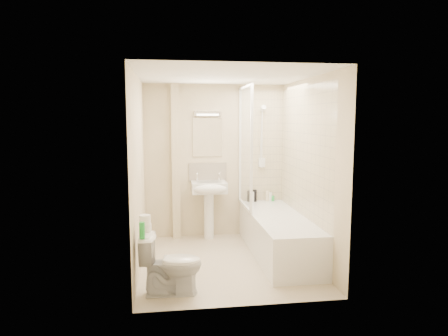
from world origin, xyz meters
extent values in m
plane|color=beige|center=(0.00, 0.00, 0.00)|extent=(2.50, 2.50, 0.00)
cube|color=beige|center=(0.00, 1.25, 1.20)|extent=(2.20, 0.02, 2.40)
cube|color=beige|center=(-1.10, 0.00, 1.20)|extent=(0.02, 2.50, 2.40)
cube|color=beige|center=(1.10, 0.00, 1.20)|extent=(0.02, 2.50, 2.40)
cube|color=white|center=(0.00, 0.00, 2.40)|extent=(2.20, 2.50, 0.02)
cube|color=beige|center=(0.75, 1.24, 1.42)|extent=(0.70, 0.01, 1.75)
cube|color=beige|center=(1.09, 0.20, 1.42)|extent=(0.01, 2.10, 1.75)
cube|color=beige|center=(-0.62, 1.19, 1.20)|extent=(0.12, 0.12, 2.40)
cube|color=beige|center=(-0.12, 1.24, 1.03)|extent=(0.60, 0.02, 0.30)
cube|color=white|center=(-0.12, 1.24, 1.58)|extent=(0.46, 0.01, 0.60)
cube|color=silver|center=(-0.12, 1.22, 1.95)|extent=(0.42, 0.07, 0.07)
cube|color=white|center=(0.75, 0.20, 0.28)|extent=(0.70, 2.10, 0.55)
cube|color=white|center=(0.75, 0.20, 0.49)|extent=(0.56, 1.96, 0.05)
cube|color=white|center=(0.40, 0.80, 1.45)|extent=(0.01, 0.90, 1.80)
cube|color=white|center=(0.40, 1.23, 1.45)|extent=(0.04, 0.04, 1.80)
cube|color=white|center=(0.40, 0.35, 1.45)|extent=(0.04, 0.04, 1.80)
cube|color=white|center=(0.40, 0.80, 2.33)|extent=(0.04, 0.90, 0.04)
cube|color=white|center=(0.40, 0.80, 0.57)|extent=(0.04, 0.90, 0.03)
cylinder|color=white|center=(0.75, 1.22, 1.55)|extent=(0.02, 0.02, 0.90)
cylinder|color=white|center=(0.75, 1.22, 1.10)|extent=(0.05, 0.05, 0.02)
cylinder|color=white|center=(0.75, 1.22, 2.00)|extent=(0.05, 0.05, 0.02)
cylinder|color=white|center=(0.75, 1.15, 2.03)|extent=(0.08, 0.11, 0.11)
cube|color=white|center=(0.75, 1.21, 1.17)|extent=(0.10, 0.05, 0.14)
cylinder|color=white|center=(0.73, 1.19, 1.60)|extent=(0.01, 0.13, 0.84)
cylinder|color=white|center=(-0.12, 1.08, 0.36)|extent=(0.15, 0.15, 0.72)
cube|color=white|center=(-0.12, 1.05, 0.82)|extent=(0.53, 0.41, 0.16)
ellipsoid|color=white|center=(-0.12, 0.88, 0.82)|extent=(0.53, 0.23, 0.16)
cube|color=silver|center=(-0.12, 1.05, 0.88)|extent=(0.37, 0.27, 0.04)
cylinder|color=white|center=(-0.29, 1.16, 0.95)|extent=(0.03, 0.03, 0.10)
cylinder|color=white|center=(0.06, 1.16, 0.95)|extent=(0.03, 0.03, 0.10)
sphere|color=white|center=(-0.29, 1.16, 1.01)|extent=(0.04, 0.04, 0.04)
sphere|color=white|center=(0.06, 1.16, 1.01)|extent=(0.04, 0.04, 0.04)
cylinder|color=black|center=(0.54, 1.16, 0.64)|extent=(0.06, 0.06, 0.18)
cylinder|color=white|center=(0.59, 1.16, 0.63)|extent=(0.06, 0.06, 0.16)
cylinder|color=black|center=(0.63, 1.16, 0.65)|extent=(0.07, 0.07, 0.19)
cylinder|color=#F6E7BE|center=(0.84, 1.16, 0.63)|extent=(0.06, 0.06, 0.17)
cylinder|color=white|center=(0.89, 1.16, 0.62)|extent=(0.06, 0.06, 0.14)
cylinder|color=green|center=(0.92, 1.16, 0.59)|extent=(0.07, 0.07, 0.08)
imported|color=white|center=(-0.72, -0.85, 0.33)|extent=(0.45, 0.70, 0.66)
cylinder|color=white|center=(-0.97, -0.74, 0.71)|extent=(0.10, 0.10, 0.09)
cylinder|color=white|center=(-0.99, -0.76, 0.80)|extent=(0.12, 0.12, 0.10)
cylinder|color=green|center=(-1.01, -0.98, 0.75)|extent=(0.06, 0.06, 0.17)
camera|label=1|loc=(-0.73, -4.99, 1.88)|focal=32.00mm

